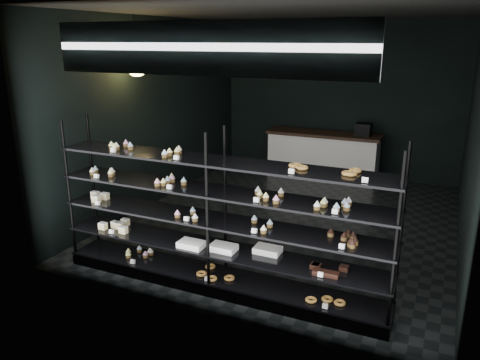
% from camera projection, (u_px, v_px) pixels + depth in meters
% --- Properties ---
extents(room, '(5.01, 6.01, 3.20)m').
position_uv_depth(room, '(294.00, 122.00, 7.20)').
color(room, black).
rests_on(room, ground).
extents(display_shelf, '(4.00, 0.50, 1.91)m').
position_uv_depth(display_shelf, '(215.00, 238.00, 5.39)').
color(display_shelf, black).
rests_on(display_shelf, room).
extents(signage, '(3.30, 0.05, 0.50)m').
position_uv_depth(signage, '(199.00, 48.00, 4.32)').
color(signage, '#0D1445').
rests_on(signage, room).
extents(pendant_lamp, '(0.33, 0.33, 0.89)m').
position_uv_depth(pendant_lamp, '(137.00, 65.00, 7.02)').
color(pendant_lamp, black).
rests_on(pendant_lamp, room).
extents(service_counter, '(2.32, 0.65, 1.23)m').
position_uv_depth(service_counter, '(323.00, 155.00, 9.75)').
color(service_counter, silver).
rests_on(service_counter, room).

